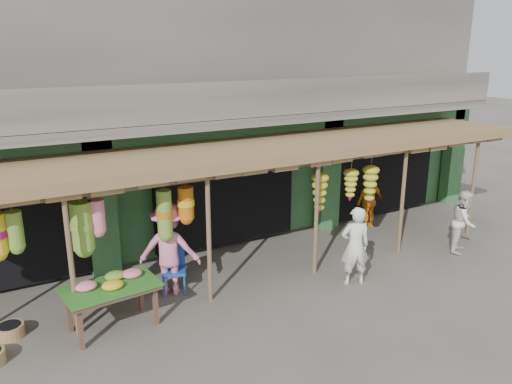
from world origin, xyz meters
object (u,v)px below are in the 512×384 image
person_right (464,222)px  person_shopper (169,249)px  blue_chair (174,265)px  flower_table (111,287)px  person_front (355,246)px  person_vendor (369,200)px

person_right → person_shopper: 7.05m
blue_chair → flower_table: bearing=-130.2°
person_right → person_shopper: person_shopper is taller
person_front → person_right: person_front is taller
flower_table → person_vendor: size_ratio=1.10×
person_shopper → flower_table: bearing=58.7°
blue_chair → person_shopper: size_ratio=0.52×
flower_table → blue_chair: 1.66m
person_right → person_vendor: person_vendor is taller
blue_chair → person_vendor: bearing=28.8°
person_vendor → person_shopper: person_shopper is taller
person_right → person_vendor: size_ratio=1.00×
flower_table → person_vendor: bearing=7.1°
person_front → flower_table: bearing=11.2°
blue_chair → person_right: bearing=7.6°
blue_chair → person_right: (6.80, -1.49, 0.22)m
person_shopper → person_right: bearing=-162.4°
person_right → person_vendor: (-0.83, 2.41, 0.00)m
blue_chair → person_right: 6.97m
flower_table → person_right: bearing=-10.9°
flower_table → person_shopper: 1.54m
person_vendor → person_front: bearing=37.9°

